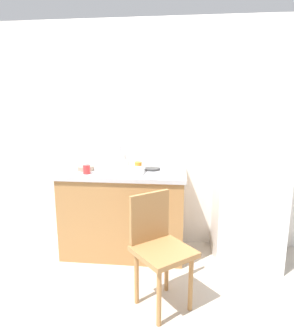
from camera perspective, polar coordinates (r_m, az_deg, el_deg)
The scene contains 13 objects.
ground_plane at distance 2.78m, azimuth -2.87°, elevation -22.12°, with size 8.00×8.00×0.00m, color #BCB2A3.
back_wall at distance 3.30m, azimuth -0.33°, elevation 6.16°, with size 4.80×0.10×2.43m, color white.
cabinet_base at distance 3.18m, azimuth -4.44°, elevation -8.83°, with size 1.24×0.60×0.85m, color #A87542.
countertop at distance 3.04m, azimuth -4.58°, elevation -0.98°, with size 1.28×0.64×0.04m, color #B7B7BC.
faucet at distance 3.27m, azimuth -5.19°, elevation 2.35°, with size 0.02×0.02×0.23m, color #B7B7BC.
refrigerator at distance 3.09m, azimuth 18.89°, elevation -3.89°, with size 0.62×0.63×1.48m, color white.
chair at distance 2.36m, azimuth 2.29°, elevation -14.64°, with size 0.56×0.56×0.89m.
dish_tray at distance 2.95m, azimuth -3.30°, elevation -0.49°, with size 0.28×0.20×0.05m, color white.
terracotta_bowl at distance 3.13m, azimuth -11.72°, elevation -0.04°, with size 0.17×0.17×0.04m, color gray.
hotplate at distance 3.09m, azimuth 1.02°, elevation -0.17°, with size 0.17×0.17×0.02m, color #2D2D2D.
cup_white at distance 3.19m, azimuth -4.03°, elevation 0.72°, with size 0.06×0.06×0.08m, color white.
cup_orange at distance 3.14m, azimuth -1.71°, elevation 0.53°, with size 0.08×0.08×0.07m, color orange.
cup_red at distance 2.97m, azimuth -11.60°, elevation -0.26°, with size 0.07×0.07×0.09m, color red.
Camera 1 is at (0.38, -2.26, 1.57)m, focal length 31.54 mm.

